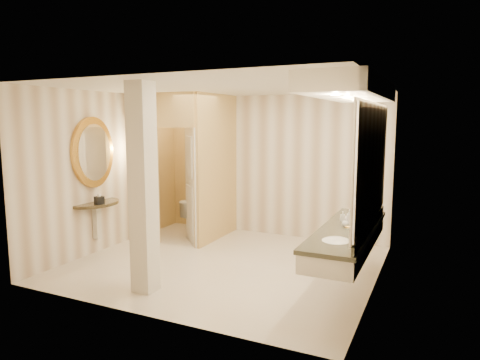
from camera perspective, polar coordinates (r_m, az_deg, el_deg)
The scene contains 16 objects.
floor at distance 6.81m, azimuth -2.07°, elevation -11.06°, with size 4.50×4.50×0.00m, color beige.
ceiling at distance 6.46m, azimuth -2.19°, elevation 12.22°, with size 4.50×4.50×0.00m, color silver.
wall_back at distance 8.32m, azimuth 4.19°, elevation 1.91°, with size 4.50×0.02×2.70m, color silver.
wall_front at distance 4.83m, azimuth -13.05°, elevation -2.55°, with size 4.50×0.02×2.70m, color silver.
wall_left at distance 7.78m, azimuth -17.03°, elevation 1.18°, with size 0.02×4.00×2.70m, color silver.
wall_right at distance 5.84m, azimuth 17.93°, elevation -0.97°, with size 0.02×4.00×2.70m, color silver.
toilet_closet at distance 7.88m, azimuth -6.29°, elevation 1.81°, with size 1.50×1.55×2.70m.
wall_sconce at distance 7.87m, azimuth -13.28°, elevation 4.18°, with size 0.14×0.14×0.42m.
vanity at distance 5.45m, azimuth 14.70°, elevation 1.51°, with size 0.75×2.56×2.09m.
console_shelf at distance 7.46m, azimuth -18.93°, elevation 0.72°, with size 0.89×0.89×1.90m.
pillar at distance 5.58m, azimuth -12.80°, elevation -1.16°, with size 0.28×0.28×2.70m, color beige.
tissue_box at distance 7.28m, azimuth -18.26°, elevation -2.59°, with size 0.13×0.13×0.13m, color black.
toilet at distance 8.32m, azimuth -5.32°, elevation -5.02°, with size 0.40×0.71×0.72m, color white.
soap_bottle_a at distance 5.91m, azimuth 13.54°, elevation -4.73°, with size 0.06×0.06×0.13m, color beige.
soap_bottle_b at distance 5.61m, azimuth 13.87°, elevation -5.51°, with size 0.09×0.09×0.11m, color silver.
soap_bottle_c at distance 5.67m, azimuth 14.38°, elevation -4.88°, with size 0.08×0.08×0.21m, color #C6B28C.
Camera 1 is at (2.95, -5.73, 2.20)m, focal length 32.00 mm.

